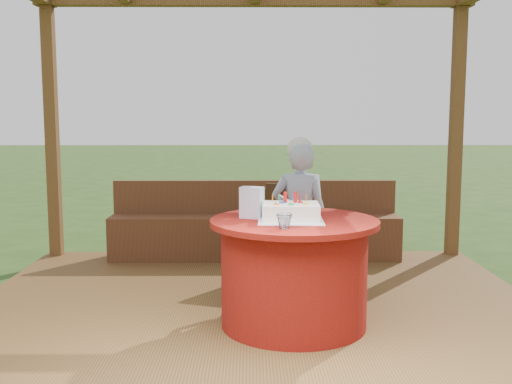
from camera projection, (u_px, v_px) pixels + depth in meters
ground at (256, 325)px, 4.61m from camera, size 60.00×60.00×0.00m
deck at (256, 317)px, 4.60m from camera, size 4.50×4.00×0.12m
pergola at (256, 3)px, 4.31m from camera, size 4.50×4.00×2.72m
bench at (255, 233)px, 6.27m from camera, size 3.00×0.42×0.80m
table at (294, 272)px, 4.22m from camera, size 1.18×1.18×0.76m
chair at (284, 227)px, 5.47m from camera, size 0.51×0.51×0.86m
elderly_woman at (300, 216)px, 4.94m from camera, size 0.51×0.38×1.31m
birthday_cake at (291, 212)px, 4.12m from camera, size 0.46×0.46×0.19m
gift_bag at (252, 202)px, 4.21m from camera, size 0.18×0.15×0.22m
drinking_glass at (284, 221)px, 3.82m from camera, size 0.13×0.13×0.10m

